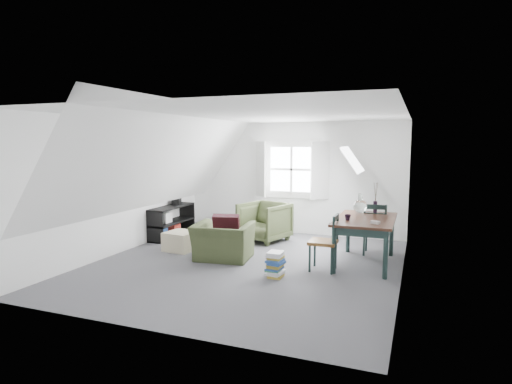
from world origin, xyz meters
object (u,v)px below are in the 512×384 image
at_px(media_shelf, 170,223).
at_px(dining_table, 365,224).
at_px(armchair_far, 264,241).
at_px(dining_chair_far, 376,228).
at_px(armchair_near, 223,259).
at_px(dining_chair_near, 325,241).
at_px(ottoman, 181,241).
at_px(magazine_stack, 275,264).

bearing_deg(media_shelf, dining_table, -6.28).
xyz_separation_m(armchair_far, dining_chair_far, (2.28, -0.31, 0.50)).
height_order(armchair_near, dining_table, dining_table).
bearing_deg(armchair_near, dining_table, -172.84).
distance_m(armchair_near, dining_chair_near, 1.88).
height_order(ottoman, magazine_stack, magazine_stack).
height_order(armchair_far, ottoman, armchair_far).
xyz_separation_m(armchair_near, magazine_stack, (1.18, -0.61, 0.19)).
bearing_deg(ottoman, media_shelf, 132.44).
height_order(armchair_near, dining_chair_near, dining_chair_near).
xyz_separation_m(armchair_near, armchair_far, (0.20, 1.59, 0.00)).
relative_size(dining_table, dining_chair_far, 1.65).
distance_m(dining_chair_far, media_shelf, 4.32).
relative_size(ottoman, magazine_stack, 1.39).
xyz_separation_m(dining_chair_far, magazine_stack, (-1.30, -1.89, -0.31)).
bearing_deg(dining_chair_far, magazine_stack, 50.97).
bearing_deg(media_shelf, magazine_stack, -29.04).
xyz_separation_m(armchair_far, dining_table, (2.17, -0.99, 0.69)).
relative_size(dining_table, dining_chair_near, 1.72).
xyz_separation_m(dining_chair_far, dining_chair_near, (-0.65, -1.28, -0.02)).
xyz_separation_m(ottoman, dining_chair_far, (3.50, 0.99, 0.32)).
relative_size(armchair_near, media_shelf, 0.74).
relative_size(dining_table, magazine_stack, 4.08).
relative_size(armchair_near, armchair_far, 1.10).
xyz_separation_m(ottoman, dining_chair_near, (2.84, -0.29, 0.30)).
distance_m(armchair_far, ottoman, 1.79).
bearing_deg(dining_chair_near, ottoman, -95.58).
bearing_deg(media_shelf, ottoman, -45.92).
distance_m(dining_table, dining_chair_far, 0.72).
height_order(armchair_near, ottoman, ottoman).
bearing_deg(media_shelf, armchair_near, -31.08).
bearing_deg(media_shelf, dining_chair_near, -16.30).
xyz_separation_m(dining_table, dining_chair_near, (-0.55, -0.60, -0.21)).
distance_m(armchair_near, ottoman, 1.08).
height_order(dining_chair_near, media_shelf, dining_chair_near).
height_order(ottoman, dining_chair_far, dining_chair_far).
relative_size(media_shelf, magazine_stack, 3.43).
distance_m(dining_table, dining_chair_near, 0.84).
distance_m(armchair_far, media_shelf, 2.10).
relative_size(dining_chair_far, media_shelf, 0.72).
bearing_deg(armchair_near, ottoman, -22.79).
bearing_deg(ottoman, dining_table, 5.17).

